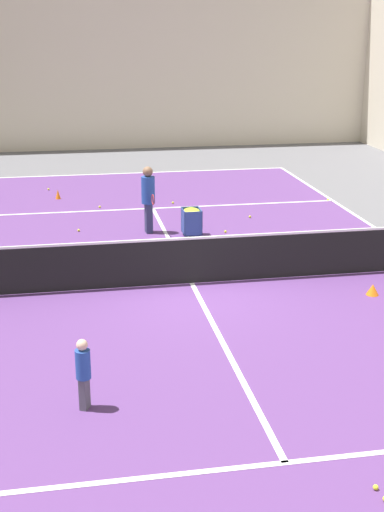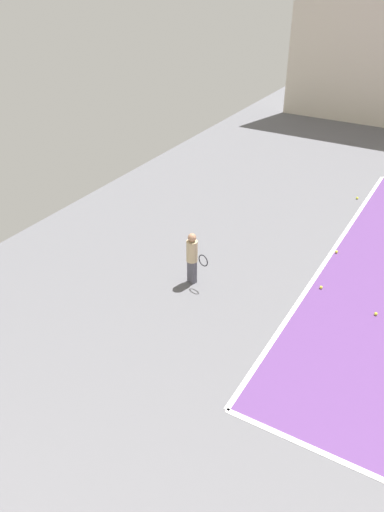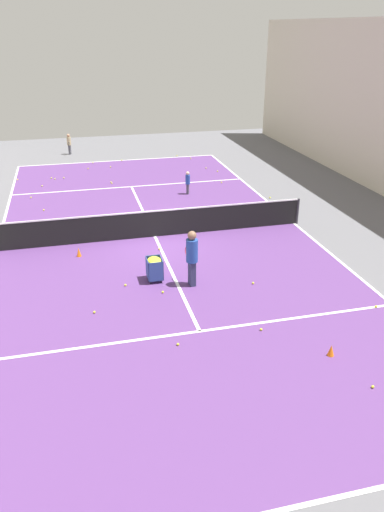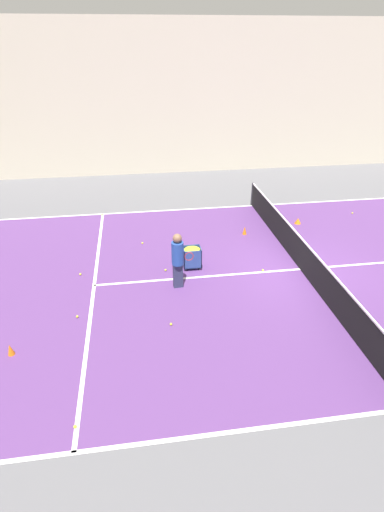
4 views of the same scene
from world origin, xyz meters
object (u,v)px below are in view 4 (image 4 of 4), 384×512
at_px(coach_at_net, 178,257).
at_px(training_cone_1, 298,221).
at_px(training_cone_0, 245,230).
at_px(ball_cart, 192,254).
at_px(tennis_net, 302,255).

distance_m(coach_at_net, training_cone_1, 6.80).
distance_m(training_cone_0, training_cone_1, 2.54).
bearing_deg(coach_at_net, ball_cart, 56.28).
xyz_separation_m(training_cone_0, training_cone_1, (0.67, -2.44, -0.04)).
bearing_deg(training_cone_0, tennis_net, -158.55).
height_order(training_cone_0, training_cone_1, training_cone_0).
xyz_separation_m(coach_at_net, ball_cart, (1.06, -0.59, -0.49)).
bearing_deg(training_cone_0, coach_at_net, 137.91).
height_order(coach_at_net, training_cone_0, coach_at_net).
xyz_separation_m(tennis_net, training_cone_0, (2.88, 1.13, -0.38)).
height_order(coach_at_net, ball_cart, coach_at_net).
relative_size(coach_at_net, training_cone_0, 5.60).
height_order(tennis_net, coach_at_net, coach_at_net).
bearing_deg(training_cone_0, ball_cart, 133.11).
bearing_deg(ball_cart, training_cone_1, -58.89).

